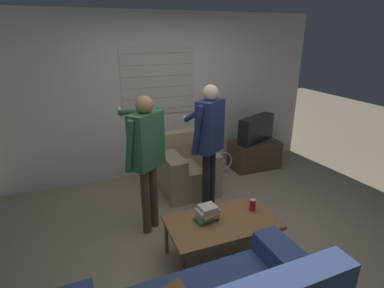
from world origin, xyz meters
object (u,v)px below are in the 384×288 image
person_left_standing (146,149)px  person_right_standing (209,136)px  book_stack (208,213)px  tv (256,129)px  armchair_beige (186,168)px  floor_fan (223,164)px  spare_remote (215,217)px  soda_can (253,205)px  coffee_table (222,224)px

person_left_standing → person_right_standing: (0.81, 0.11, 0.02)m
person_right_standing → book_stack: size_ratio=6.70×
tv → book_stack: tv is taller
book_stack → armchair_beige: bearing=78.1°
armchair_beige → floor_fan: 0.76m
person_right_standing → spare_remote: person_right_standing is taller
tv → floor_fan: 0.84m
soda_can → armchair_beige: bearing=98.2°
tv → person_left_standing: (-2.13, -1.09, 0.33)m
person_left_standing → armchair_beige: bearing=7.3°
person_left_standing → book_stack: person_left_standing is taller
person_left_standing → coffee_table: bearing=-92.0°
person_left_standing → floor_fan: person_left_standing is taller
spare_remote → book_stack: bearing=-155.3°
armchair_beige → coffee_table: bearing=81.6°
book_stack → tv: bearing=46.7°
person_right_standing → tv: bearing=2.1°
armchair_beige → person_right_standing: 0.97m
coffee_table → book_stack: (-0.13, 0.07, 0.12)m
person_right_standing → book_stack: (-0.37, -0.81, -0.52)m
coffee_table → spare_remote: spare_remote is taller
book_stack → spare_remote: bearing=1.9°
person_left_standing → person_right_standing: size_ratio=0.97×
book_stack → soda_can: (0.52, -0.00, -0.02)m
floor_fan → coffee_table: bearing=-117.1°
coffee_table → person_right_standing: person_right_standing is taller
coffee_table → person_left_standing: person_left_standing is taller
spare_remote → tv: bearing=70.9°
armchair_beige → book_stack: 1.52m
armchair_beige → floor_fan: bearing=-166.2°
person_left_standing → floor_fan: bearing=-5.0°
tv → soda_can: bearing=32.0°
book_stack → person_left_standing: bearing=122.0°
spare_remote → person_left_standing: bearing=149.9°
armchair_beige → soda_can: (0.21, -1.48, 0.17)m
armchair_beige → floor_fan: (0.72, 0.20, -0.14)m
tv → person_right_standing: (-1.33, -0.99, 0.35)m
armchair_beige → soda_can: size_ratio=6.75×
tv → person_right_standing: size_ratio=0.47×
person_right_standing → soda_can: person_right_standing is taller
soda_can → coffee_table: bearing=-170.5°
coffee_table → floor_fan: 1.97m
tv → book_stack: 2.47m
tv → person_left_standing: person_left_standing is taller
person_right_standing → soda_can: size_ratio=13.31×
floor_fan → person_left_standing: bearing=-146.4°
coffee_table → book_stack: bearing=152.4°
soda_can → person_left_standing: bearing=143.7°
book_stack → floor_fan: book_stack is taller
coffee_table → person_left_standing: size_ratio=0.68×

